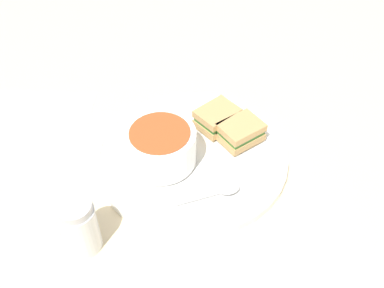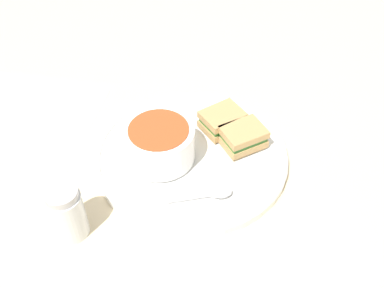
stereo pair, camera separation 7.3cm
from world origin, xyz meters
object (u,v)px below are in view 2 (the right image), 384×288
sandwich_half_near (243,137)px  salt_shaker (67,213)px  sandwich_half_far (222,120)px  soup_bowl (159,143)px  spoon (216,193)px

sandwich_half_near → salt_shaker: salt_shaker is taller
sandwich_half_near → sandwich_half_far: bearing=-147.2°
sandwich_half_far → salt_shaker: 0.30m
soup_bowl → salt_shaker: 0.18m
sandwich_half_far → salt_shaker: salt_shaker is taller
sandwich_half_far → salt_shaker: (0.18, -0.25, 0.01)m
sandwich_half_far → soup_bowl: bearing=-62.1°
sandwich_half_far → sandwich_half_near: bearing=32.8°
sandwich_half_near → sandwich_half_far: size_ratio=0.98×
spoon → sandwich_half_far: size_ratio=1.20×
salt_shaker → sandwich_half_near: bearing=115.9°
spoon → salt_shaker: size_ratio=1.15×
salt_shaker → soup_bowl: bearing=131.3°
sandwich_half_near → soup_bowl: bearing=-84.1°
soup_bowl → sandwich_half_far: size_ratio=1.32×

